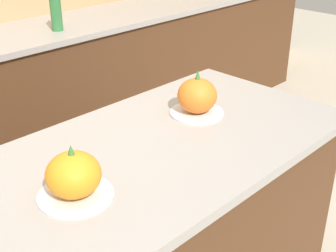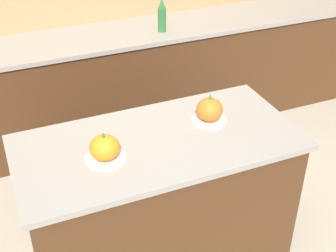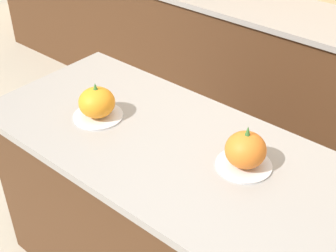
{
  "view_description": "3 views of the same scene",
  "coord_description": "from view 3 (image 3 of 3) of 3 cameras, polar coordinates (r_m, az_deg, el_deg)",
  "views": [
    {
      "loc": [
        -0.91,
        -1.01,
        1.65
      ],
      "look_at": [
        0.08,
        -0.04,
        0.97
      ],
      "focal_mm": 50.0,
      "sensor_mm": 36.0,
      "label": 1
    },
    {
      "loc": [
        -0.76,
        -1.96,
        2.33
      ],
      "look_at": [
        0.06,
        0.02,
        0.95
      ],
      "focal_mm": 50.0,
      "sensor_mm": 36.0,
      "label": 2
    },
    {
      "loc": [
        1.0,
        -1.14,
        2.01
      ],
      "look_at": [
        0.07,
        -0.04,
        1.0
      ],
      "focal_mm": 50.0,
      "sensor_mm": 36.0,
      "label": 3
    }
  ],
  "objects": [
    {
      "name": "kitchen_island",
      "position": [
        2.18,
        -0.74,
        -10.94
      ],
      "size": [
        1.56,
        0.76,
        0.89
      ],
      "color": "#4C2D19",
      "rests_on": "ground_plane"
    },
    {
      "name": "back_counter",
      "position": [
        3.2,
        16.89,
        4.46
      ],
      "size": [
        6.0,
        0.6,
        0.93
      ],
      "color": "#4C2D19",
      "rests_on": "ground_plane"
    },
    {
      "name": "pumpkin_cake_right",
      "position": [
        1.73,
        9.41,
        -3.06
      ],
      "size": [
        0.21,
        0.21,
        0.18
      ],
      "color": "silver",
      "rests_on": "kitchen_island"
    },
    {
      "name": "pumpkin_cake_left",
      "position": [
        2.01,
        -8.66,
        2.7
      ],
      "size": [
        0.22,
        0.22,
        0.17
      ],
      "color": "silver",
      "rests_on": "kitchen_island"
    }
  ]
}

